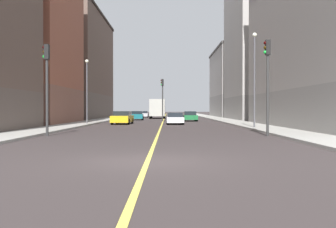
# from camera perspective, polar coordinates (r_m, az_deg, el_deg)

# --- Properties ---
(ground_plane) EXTENTS (400.00, 400.00, 0.00)m
(ground_plane) POSITION_cam_1_polar(r_m,az_deg,el_deg) (12.59, -2.94, -6.80)
(ground_plane) COLOR #352D2D
(ground_plane) RESTS_ON ground
(sidewalk_left) EXTENTS (3.01, 168.00, 0.15)m
(sidewalk_left) POSITION_cam_1_polar(r_m,az_deg,el_deg) (61.99, 7.36, -0.71)
(sidewalk_left) COLOR #9E9B93
(sidewalk_left) RESTS_ON ground
(sidewalk_right) EXTENTS (3.01, 168.00, 0.15)m
(sidewalk_right) POSITION_cam_1_polar(r_m,az_deg,el_deg) (62.17, -8.51, -0.71)
(sidewalk_right) COLOR #9E9B93
(sidewalk_right) RESTS_ON ground
(lane_center_stripe) EXTENTS (0.16, 154.00, 0.01)m
(lane_center_stripe) POSITION_cam_1_polar(r_m,az_deg,el_deg) (61.49, -0.59, -0.78)
(lane_center_stripe) COLOR #E5D14C
(lane_center_stripe) RESTS_ON ground
(building_left_near) EXTENTS (9.08, 25.17, 15.56)m
(building_left_near) POSITION_cam_1_polar(r_m,az_deg,el_deg) (37.30, 22.12, 10.17)
(building_left_near) COLOR gray
(building_left_near) RESTS_ON ground
(building_left_mid) EXTENTS (9.08, 17.20, 22.48)m
(building_left_mid) POSITION_cam_1_polar(r_m,az_deg,el_deg) (61.14, 13.27, 9.77)
(building_left_mid) COLOR gray
(building_left_mid) RESTS_ON ground
(building_left_far) EXTENTS (9.08, 21.69, 13.45)m
(building_left_far) POSITION_cam_1_polar(r_m,az_deg,el_deg) (80.98, 9.86, 4.34)
(building_left_far) COLOR gray
(building_left_far) RESTS_ON ground
(building_right_midblock) EXTENTS (9.08, 14.76, 16.42)m
(building_right_midblock) POSITION_cam_1_polar(r_m,az_deg,el_deg) (46.39, -19.23, 8.85)
(building_right_midblock) COLOR brown
(building_right_midblock) RESTS_ON ground
(building_right_distant) EXTENTS (9.08, 24.96, 17.12)m
(building_right_distant) POSITION_cam_1_polar(r_m,az_deg,el_deg) (67.51, -13.01, 6.62)
(building_right_distant) COLOR brown
(building_right_distant) RESTS_ON ground
(traffic_light_left_near) EXTENTS (0.40, 0.32, 5.81)m
(traffic_light_left_near) POSITION_cam_1_polar(r_m,az_deg,el_deg) (24.85, 14.06, 5.62)
(traffic_light_left_near) COLOR #2D2D2D
(traffic_light_left_near) RESTS_ON ground
(traffic_light_right_near) EXTENTS (0.40, 0.32, 5.54)m
(traffic_light_right_near) POSITION_cam_1_polar(r_m,az_deg,el_deg) (25.19, -16.97, 5.19)
(traffic_light_right_near) COLOR #2D2D2D
(traffic_light_right_near) RESTS_ON ground
(traffic_light_median_far) EXTENTS (0.40, 0.32, 5.55)m
(traffic_light_median_far) POSITION_cam_1_polar(r_m,az_deg,el_deg) (52.22, -0.79, 2.92)
(traffic_light_median_far) COLOR #2D2D2D
(traffic_light_median_far) RESTS_ON ground
(street_lamp_left_near) EXTENTS (0.36, 0.36, 7.67)m
(street_lamp_left_near) POSITION_cam_1_polar(r_m,az_deg,el_deg) (33.20, 12.29, 6.10)
(street_lamp_left_near) COLOR #4C4C51
(street_lamp_left_near) RESTS_ON ground
(street_lamp_right_near) EXTENTS (0.36, 0.36, 6.54)m
(street_lamp_right_near) POSITION_cam_1_polar(r_m,az_deg,el_deg) (41.67, -11.52, 4.19)
(street_lamp_right_near) COLOR #4C4C51
(street_lamp_right_near) RESTS_ON ground
(car_green) EXTENTS (1.87, 4.58, 1.31)m
(car_green) POSITION_cam_1_polar(r_m,az_deg,el_deg) (53.65, 3.19, -0.33)
(car_green) COLOR #1E6B38
(car_green) RESTS_ON ground
(car_white) EXTENTS (1.86, 4.51, 1.25)m
(car_white) POSITION_cam_1_polar(r_m,az_deg,el_deg) (42.50, 1.02, -0.66)
(car_white) COLOR white
(car_white) RESTS_ON ground
(car_yellow) EXTENTS (2.10, 4.61, 1.40)m
(car_yellow) POSITION_cam_1_polar(r_m,az_deg,el_deg) (43.07, -6.53, -0.53)
(car_yellow) COLOR gold
(car_yellow) RESTS_ON ground
(car_teal) EXTENTS (2.05, 4.45, 1.31)m
(car_teal) POSITION_cam_1_polar(r_m,az_deg,el_deg) (59.09, -4.49, -0.21)
(car_teal) COLOR #196670
(car_teal) RESTS_ON ground
(car_silver) EXTENTS (1.82, 3.94, 1.21)m
(car_silver) POSITION_cam_1_polar(r_m,az_deg,el_deg) (76.31, -3.51, -0.03)
(car_silver) COLOR silver
(car_silver) RESTS_ON ground
(box_truck) EXTENTS (2.60, 7.64, 3.23)m
(box_truck) POSITION_cam_1_polar(r_m,az_deg,el_deg) (67.82, -1.50, 0.80)
(box_truck) COLOR maroon
(box_truck) RESTS_ON ground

